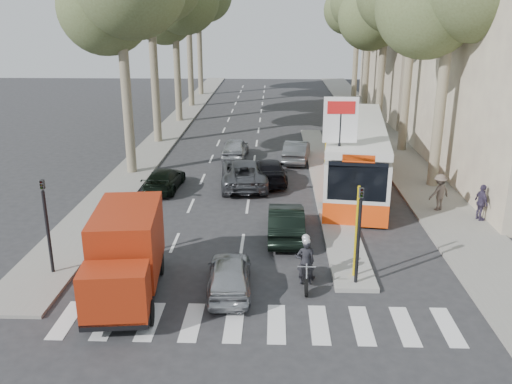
{
  "coord_description": "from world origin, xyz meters",
  "views": [
    {
      "loc": [
        0.37,
        -18.45,
        9.06
      ],
      "look_at": [
        -0.4,
        3.95,
        1.6
      ],
      "focal_mm": 38.0,
      "sensor_mm": 36.0,
      "label": 1
    }
  ],
  "objects_px": {
    "dark_hatchback": "(286,222)",
    "city_bus": "(356,152)",
    "red_truck": "(126,253)",
    "silver_hatchback": "(229,274)",
    "motorcycle": "(305,261)"
  },
  "relations": [
    {
      "from": "dark_hatchback",
      "to": "city_bus",
      "type": "bearing_deg",
      "value": -117.38
    },
    {
      "from": "red_truck",
      "to": "city_bus",
      "type": "height_order",
      "value": "city_bus"
    },
    {
      "from": "red_truck",
      "to": "motorcycle",
      "type": "relative_size",
      "value": 2.6
    },
    {
      "from": "dark_hatchback",
      "to": "red_truck",
      "type": "height_order",
      "value": "red_truck"
    },
    {
      "from": "red_truck",
      "to": "dark_hatchback",
      "type": "bearing_deg",
      "value": 37.07
    },
    {
      "from": "silver_hatchback",
      "to": "city_bus",
      "type": "height_order",
      "value": "city_bus"
    },
    {
      "from": "silver_hatchback",
      "to": "dark_hatchback",
      "type": "relative_size",
      "value": 0.87
    },
    {
      "from": "red_truck",
      "to": "city_bus",
      "type": "distance_m",
      "value": 15.63
    },
    {
      "from": "silver_hatchback",
      "to": "red_truck",
      "type": "bearing_deg",
      "value": 2.36
    },
    {
      "from": "silver_hatchback",
      "to": "red_truck",
      "type": "height_order",
      "value": "red_truck"
    },
    {
      "from": "city_bus",
      "to": "motorcycle",
      "type": "xyz_separation_m",
      "value": [
        -3.3,
        -11.52,
        -1.01
      ]
    },
    {
      "from": "red_truck",
      "to": "city_bus",
      "type": "relative_size",
      "value": 0.41
    },
    {
      "from": "red_truck",
      "to": "motorcycle",
      "type": "distance_m",
      "value": 6.11
    },
    {
      "from": "dark_hatchback",
      "to": "motorcycle",
      "type": "bearing_deg",
      "value": 98.59
    },
    {
      "from": "dark_hatchback",
      "to": "red_truck",
      "type": "bearing_deg",
      "value": 43.43
    }
  ]
}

